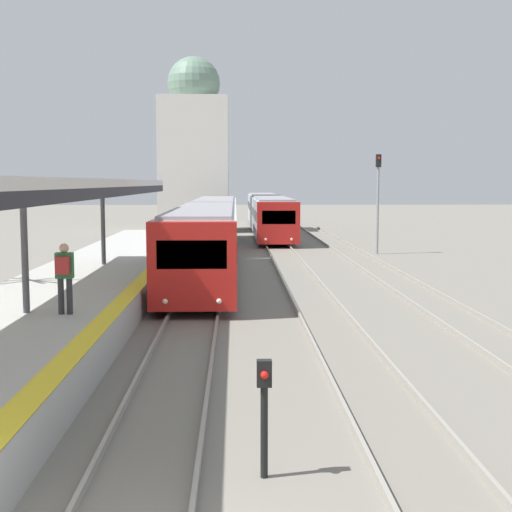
% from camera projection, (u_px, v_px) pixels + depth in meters
% --- Properties ---
extents(platform_canopy, '(4.00, 24.95, 3.16)m').
position_uv_depth(platform_canopy, '(24.00, 184.00, 16.55)').
color(platform_canopy, beige).
rests_on(platform_canopy, station_platform).
extents(person_on_platform, '(0.40, 0.40, 1.66)m').
position_uv_depth(person_on_platform, '(64.00, 273.00, 16.55)').
color(person_on_platform, '#2D2D33').
rests_on(person_on_platform, station_platform).
extents(train_near, '(2.59, 32.50, 2.96)m').
position_uv_depth(train_near, '(211.00, 228.00, 36.43)').
color(train_near, red).
rests_on(train_near, ground_plane).
extents(train_far, '(2.59, 30.75, 2.91)m').
position_uv_depth(train_far, '(267.00, 211.00, 57.68)').
color(train_far, red).
rests_on(train_far, ground_plane).
extents(signal_post_near, '(0.20, 0.21, 1.62)m').
position_uv_depth(signal_post_near, '(264.00, 404.00, 9.49)').
color(signal_post_near, black).
rests_on(signal_post_near, ground_plane).
extents(signal_mast_far, '(0.28, 0.29, 5.49)m').
position_uv_depth(signal_mast_far, '(378.00, 192.00, 39.13)').
color(signal_mast_far, gray).
rests_on(signal_mast_far, ground_plane).
extents(distant_domed_building, '(5.49, 5.49, 13.97)m').
position_uv_depth(distant_domed_building, '(194.00, 150.00, 57.59)').
color(distant_domed_building, silver).
rests_on(distant_domed_building, ground_plane).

